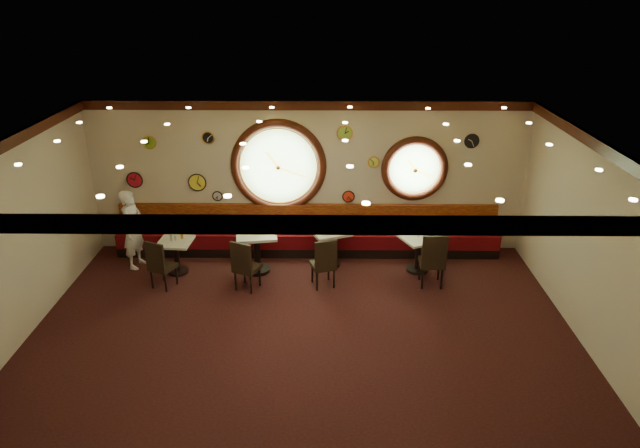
% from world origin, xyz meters
% --- Properties ---
extents(floor, '(9.00, 6.00, 0.00)m').
position_xyz_m(floor, '(0.00, 0.00, 0.00)').
color(floor, black).
rests_on(floor, ground).
extents(ceiling, '(9.00, 6.00, 0.02)m').
position_xyz_m(ceiling, '(0.00, 0.00, 3.20)').
color(ceiling, gold).
rests_on(ceiling, wall_back).
extents(wall_back, '(9.00, 0.02, 3.20)m').
position_xyz_m(wall_back, '(0.00, 3.00, 1.60)').
color(wall_back, beige).
rests_on(wall_back, floor).
extents(wall_front, '(9.00, 0.02, 3.20)m').
position_xyz_m(wall_front, '(0.00, -3.00, 1.60)').
color(wall_front, beige).
rests_on(wall_front, floor).
extents(wall_left, '(0.02, 6.00, 3.20)m').
position_xyz_m(wall_left, '(-4.50, 0.00, 1.60)').
color(wall_left, beige).
rests_on(wall_left, floor).
extents(wall_right, '(0.02, 6.00, 3.20)m').
position_xyz_m(wall_right, '(4.50, 0.00, 1.60)').
color(wall_right, beige).
rests_on(wall_right, floor).
extents(molding_back, '(9.00, 0.10, 0.18)m').
position_xyz_m(molding_back, '(0.00, 2.95, 3.11)').
color(molding_back, '#341209').
rests_on(molding_back, wall_back).
extents(molding_front, '(9.00, 0.10, 0.18)m').
position_xyz_m(molding_front, '(0.00, -2.95, 3.11)').
color(molding_front, '#341209').
rests_on(molding_front, wall_back).
extents(molding_left, '(0.10, 6.00, 0.18)m').
position_xyz_m(molding_left, '(-4.45, 0.00, 3.11)').
color(molding_left, '#341209').
rests_on(molding_left, wall_back).
extents(molding_right, '(0.10, 6.00, 0.18)m').
position_xyz_m(molding_right, '(4.45, 0.00, 3.11)').
color(molding_right, '#341209').
rests_on(molding_right, wall_back).
extents(banquette_base, '(8.00, 0.55, 0.20)m').
position_xyz_m(banquette_base, '(0.00, 2.72, 0.10)').
color(banquette_base, black).
rests_on(banquette_base, floor).
extents(banquette_seat, '(8.00, 0.55, 0.30)m').
position_xyz_m(banquette_seat, '(0.00, 2.72, 0.35)').
color(banquette_seat, '#54070E').
rests_on(banquette_seat, banquette_base).
extents(banquette_back, '(8.00, 0.10, 0.55)m').
position_xyz_m(banquette_back, '(0.00, 2.94, 0.75)').
color(banquette_back, '#650908').
rests_on(banquette_back, wall_back).
extents(porthole_left_glass, '(1.66, 0.02, 1.66)m').
position_xyz_m(porthole_left_glass, '(-0.60, 3.00, 1.85)').
color(porthole_left_glass, '#93C274').
rests_on(porthole_left_glass, wall_back).
extents(porthole_left_frame, '(1.98, 0.18, 1.98)m').
position_xyz_m(porthole_left_frame, '(-0.60, 2.98, 1.85)').
color(porthole_left_frame, '#341209').
rests_on(porthole_left_frame, wall_back).
extents(porthole_left_ring, '(1.61, 0.03, 1.61)m').
position_xyz_m(porthole_left_ring, '(-0.60, 2.95, 1.85)').
color(porthole_left_ring, gold).
rests_on(porthole_left_ring, wall_back).
extents(porthole_right_glass, '(1.10, 0.02, 1.10)m').
position_xyz_m(porthole_right_glass, '(2.20, 3.00, 1.80)').
color(porthole_right_glass, '#93C274').
rests_on(porthole_right_glass, wall_back).
extents(porthole_right_frame, '(1.38, 0.18, 1.38)m').
position_xyz_m(porthole_right_frame, '(2.20, 2.98, 1.80)').
color(porthole_right_frame, '#341209').
rests_on(porthole_right_frame, wall_back).
extents(porthole_right_ring, '(1.09, 0.03, 1.09)m').
position_xyz_m(porthole_right_ring, '(2.20, 2.95, 1.80)').
color(porthole_right_ring, gold).
rests_on(porthole_right_ring, wall_back).
extents(wall_clock_0, '(0.30, 0.03, 0.30)m').
position_xyz_m(wall_clock_0, '(0.75, 2.96, 2.55)').
color(wall_clock_0, '#A0D442').
rests_on(wall_clock_0, wall_back).
extents(wall_clock_1, '(0.22, 0.03, 0.22)m').
position_xyz_m(wall_clock_1, '(1.35, 2.96, 1.95)').
color(wall_clock_1, '#C8CE44').
rests_on(wall_clock_1, wall_back).
extents(wall_clock_2, '(0.20, 0.03, 0.20)m').
position_xyz_m(wall_clock_2, '(-1.90, 2.96, 1.20)').
color(wall_clock_2, silver).
rests_on(wall_clock_2, wall_back).
extents(wall_clock_3, '(0.36, 0.03, 0.36)m').
position_xyz_m(wall_clock_3, '(-2.30, 2.96, 1.50)').
color(wall_clock_3, yellow).
rests_on(wall_clock_3, wall_back).
extents(wall_clock_4, '(0.24, 0.03, 0.24)m').
position_xyz_m(wall_clock_4, '(-2.00, 2.96, 2.45)').
color(wall_clock_4, black).
rests_on(wall_clock_4, wall_back).
extents(wall_clock_5, '(0.32, 0.03, 0.32)m').
position_xyz_m(wall_clock_5, '(-3.60, 2.96, 1.55)').
color(wall_clock_5, red).
rests_on(wall_clock_5, wall_back).
extents(wall_clock_6, '(0.26, 0.03, 0.26)m').
position_xyz_m(wall_clock_6, '(-3.20, 2.96, 2.35)').
color(wall_clock_6, '#7CB925').
rests_on(wall_clock_6, wall_back).
extents(wall_clock_7, '(0.24, 0.03, 0.24)m').
position_xyz_m(wall_clock_7, '(0.85, 2.96, 1.20)').
color(wall_clock_7, red).
rests_on(wall_clock_7, wall_back).
extents(wall_clock_8, '(0.28, 0.03, 0.28)m').
position_xyz_m(wall_clock_8, '(3.30, 2.96, 2.40)').
color(wall_clock_8, black).
rests_on(wall_clock_8, wall_back).
extents(table_a, '(0.68, 0.68, 0.70)m').
position_xyz_m(table_a, '(-2.56, 1.80, 0.44)').
color(table_a, black).
rests_on(table_a, floor).
extents(table_b, '(0.89, 0.89, 0.85)m').
position_xyz_m(table_b, '(-0.98, 1.88, 0.54)').
color(table_b, black).
rests_on(table_b, floor).
extents(table_c, '(0.93, 0.93, 0.79)m').
position_xyz_m(table_c, '(0.45, 2.16, 0.50)').
color(table_c, black).
rests_on(table_c, floor).
extents(table_d, '(0.89, 0.89, 0.74)m').
position_xyz_m(table_d, '(2.21, 1.93, 0.47)').
color(table_d, black).
rests_on(table_d, floor).
extents(chair_a, '(0.54, 0.54, 0.61)m').
position_xyz_m(chair_a, '(-2.72, 1.17, 0.56)').
color(chair_a, black).
rests_on(chair_a, floor).
extents(chair_b, '(0.56, 0.56, 0.62)m').
position_xyz_m(chair_b, '(-1.13, 1.12, 0.58)').
color(chair_b, black).
rests_on(chair_b, floor).
extents(chair_c, '(0.53, 0.53, 0.62)m').
position_xyz_m(chair_c, '(0.36, 1.24, 0.57)').
color(chair_c, black).
rests_on(chair_c, floor).
extents(chair_d, '(0.47, 0.47, 0.68)m').
position_xyz_m(chair_d, '(2.38, 1.28, 0.63)').
color(chair_d, black).
rests_on(chair_d, floor).
extents(condiment_a_salt, '(0.04, 0.04, 0.11)m').
position_xyz_m(condiment_a_salt, '(-2.64, 1.80, 0.75)').
color(condiment_a_salt, silver).
rests_on(condiment_a_salt, table_a).
extents(condiment_b_salt, '(0.03, 0.03, 0.09)m').
position_xyz_m(condiment_b_salt, '(-1.05, 1.95, 0.90)').
color(condiment_b_salt, silver).
rests_on(condiment_b_salt, table_b).
extents(condiment_c_salt, '(0.03, 0.03, 0.10)m').
position_xyz_m(condiment_c_salt, '(0.31, 2.22, 0.83)').
color(condiment_c_salt, '#B9B8BD').
rests_on(condiment_c_salt, table_c).
extents(condiment_d_salt, '(0.04, 0.04, 0.10)m').
position_xyz_m(condiment_d_salt, '(2.11, 2.02, 0.79)').
color(condiment_d_salt, '#BBBBBF').
rests_on(condiment_d_salt, table_d).
extents(condiment_a_pepper, '(0.03, 0.03, 0.09)m').
position_xyz_m(condiment_a_pepper, '(-2.56, 1.83, 0.74)').
color(condiment_a_pepper, silver).
rests_on(condiment_a_pepper, table_a).
extents(condiment_b_pepper, '(0.04, 0.04, 0.10)m').
position_xyz_m(condiment_b_pepper, '(-0.95, 1.84, 0.90)').
color(condiment_b_pepper, silver).
rests_on(condiment_b_pepper, table_b).
extents(condiment_c_pepper, '(0.03, 0.03, 0.09)m').
position_xyz_m(condiment_c_pepper, '(0.48, 2.14, 0.83)').
color(condiment_c_pepper, '#BABABE').
rests_on(condiment_c_pepper, table_c).
extents(condiment_d_pepper, '(0.04, 0.04, 0.11)m').
position_xyz_m(condiment_d_pepper, '(2.20, 1.94, 0.79)').
color(condiment_d_pepper, silver).
rests_on(condiment_d_pepper, table_d).
extents(condiment_a_bottle, '(0.05, 0.05, 0.17)m').
position_xyz_m(condiment_a_bottle, '(-2.45, 1.91, 0.78)').
color(condiment_a_bottle, '#CA872F').
rests_on(condiment_a_bottle, table_a).
extents(condiment_b_bottle, '(0.06, 0.06, 0.18)m').
position_xyz_m(condiment_b_bottle, '(-0.93, 2.02, 0.94)').
color(condiment_b_bottle, orange).
rests_on(condiment_b_bottle, table_b).
extents(condiment_c_bottle, '(0.05, 0.05, 0.16)m').
position_xyz_m(condiment_c_bottle, '(0.60, 2.25, 0.87)').
color(condiment_c_bottle, gold).
rests_on(condiment_c_bottle, table_c).
extents(condiment_d_bottle, '(0.05, 0.05, 0.15)m').
position_xyz_m(condiment_d_bottle, '(2.30, 2.00, 0.82)').
color(condiment_d_bottle, gold).
rests_on(condiment_d_bottle, table_d).
extents(waiter, '(0.51, 0.66, 1.63)m').
position_xyz_m(waiter, '(-3.46, 2.09, 0.81)').
color(waiter, white).
rests_on(waiter, floor).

